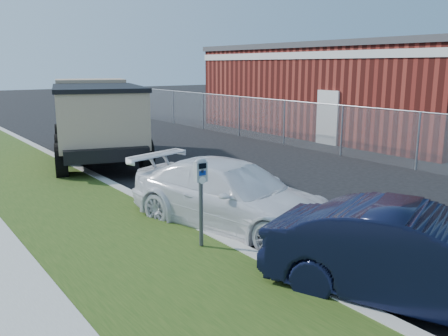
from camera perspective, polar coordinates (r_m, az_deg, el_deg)
ground at (r=10.74m, az=9.26°, el=-5.21°), size 120.00×120.00×0.00m
streetside at (r=9.85m, az=-23.92°, el=-7.35°), size 6.12×50.00×0.15m
chainlink_fence at (r=19.55m, az=7.29°, el=6.49°), size 0.06×30.06×30.00m
brick_building at (r=24.59m, az=16.10°, el=9.30°), size 9.20×14.20×4.17m
parking_meter at (r=7.98m, az=-2.82°, el=-1.81°), size 0.23×0.16×1.54m
white_wagon at (r=9.48m, az=0.70°, el=-3.24°), size 2.99×4.89×1.32m
navy_sedan at (r=6.91m, az=22.31°, el=-10.11°), size 2.90×4.32×1.35m
dump_truck at (r=16.84m, az=-15.16°, el=6.09°), size 4.39×7.26×2.68m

